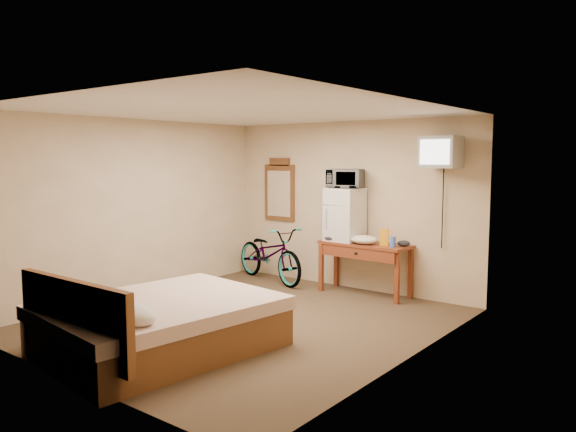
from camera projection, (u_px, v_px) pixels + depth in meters
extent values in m
plane|color=#403220|center=(247.00, 321.00, 6.75)|extent=(4.60, 4.60, 0.00)
plane|color=silver|center=(245.00, 111.00, 6.49)|extent=(4.60, 4.60, 0.00)
cube|color=beige|center=(349.00, 205.00, 8.43)|extent=(4.20, 0.04, 2.50)
cube|color=beige|center=(66.00, 240.00, 4.82)|extent=(4.20, 0.04, 2.50)
cube|color=beige|center=(135.00, 208.00, 7.90)|extent=(0.04, 4.60, 2.50)
cube|color=beige|center=(410.00, 232.00, 5.34)|extent=(0.04, 4.60, 2.50)
cube|color=beige|center=(344.00, 227.00, 8.50)|extent=(0.08, 0.01, 0.13)
cube|color=brown|center=(365.00, 244.00, 8.01)|extent=(1.35, 0.57, 0.04)
cube|color=brown|center=(321.00, 267.00, 8.26)|extent=(0.06, 0.06, 0.71)
cube|color=brown|center=(397.00, 278.00, 7.51)|extent=(0.06, 0.06, 0.71)
cube|color=brown|center=(336.00, 263.00, 8.59)|extent=(0.06, 0.06, 0.71)
cube|color=brown|center=(411.00, 273.00, 7.83)|extent=(0.06, 0.06, 0.71)
cube|color=brown|center=(357.00, 253.00, 7.84)|extent=(1.21, 0.09, 0.16)
cube|color=black|center=(356.00, 253.00, 7.83)|extent=(0.05, 0.02, 0.03)
cube|color=silver|center=(345.00, 215.00, 8.17)|extent=(0.49, 0.47, 0.77)
cube|color=#9C9D97|center=(336.00, 205.00, 7.98)|extent=(0.47, 0.01, 0.00)
cylinder|color=#9C9D97|center=(326.00, 218.00, 8.10)|extent=(0.02, 0.02, 0.28)
imported|color=silver|center=(345.00, 179.00, 8.12)|extent=(0.57, 0.46, 0.27)
cube|color=orange|center=(384.00, 237.00, 7.75)|extent=(0.13, 0.10, 0.23)
cylinder|color=blue|center=(393.00, 242.00, 7.62)|extent=(0.08, 0.08, 0.14)
ellipsoid|color=beige|center=(364.00, 240.00, 7.89)|extent=(0.40, 0.31, 0.12)
ellipsoid|color=black|center=(331.00, 238.00, 8.17)|extent=(0.24, 0.18, 0.09)
ellipsoid|color=black|center=(404.00, 243.00, 7.69)|extent=(0.18, 0.15, 0.08)
cube|color=black|center=(449.00, 160.00, 7.40)|extent=(0.14, 0.02, 0.14)
cylinder|color=black|center=(447.00, 160.00, 7.37)|extent=(0.05, 0.30, 0.05)
cube|color=#9C9D97|center=(441.00, 152.00, 7.19)|extent=(0.47, 0.39, 0.41)
cube|color=white|center=(435.00, 152.00, 7.03)|extent=(0.39, 0.01, 0.31)
cube|color=black|center=(447.00, 152.00, 7.34)|extent=(0.29, 0.01, 0.25)
cube|color=brown|center=(280.00, 192.00, 9.20)|extent=(0.60, 0.04, 0.91)
cube|color=brown|center=(280.00, 162.00, 9.15)|extent=(0.40, 0.04, 0.13)
cube|color=white|center=(279.00, 194.00, 9.18)|extent=(0.47, 0.01, 0.75)
imported|color=black|center=(270.00, 254.00, 8.91)|extent=(1.78, 1.04, 0.88)
cube|color=brown|center=(161.00, 331.00, 5.71)|extent=(1.89, 2.36, 0.40)
cube|color=beige|center=(161.00, 307.00, 5.68)|extent=(1.93, 2.40, 0.14)
cube|color=brown|center=(74.00, 319.00, 4.92)|extent=(1.63, 0.08, 0.70)
ellipsoid|color=beige|center=(81.00, 302.00, 5.39)|extent=(0.57, 0.35, 0.20)
ellipsoid|color=beige|center=(130.00, 315.00, 4.92)|extent=(0.57, 0.35, 0.20)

